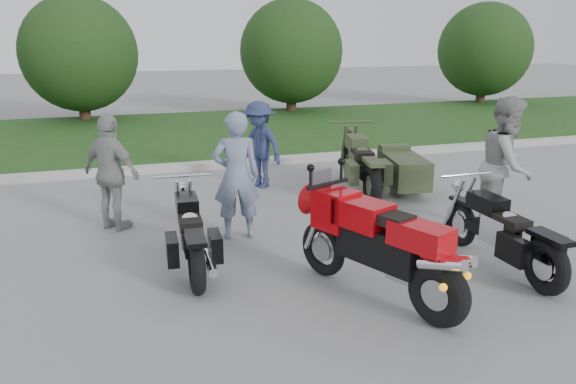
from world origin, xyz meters
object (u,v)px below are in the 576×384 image
object	(u,v)px
cruiser_sidecar	(386,169)
person_denim	(259,145)
person_grey	(506,165)
cruiser_right	(505,236)
cruiser_left	(191,237)
person_back	(112,173)
person_stripe	(236,176)
sportbike_red	(380,244)

from	to	relation	value
cruiser_sidecar	person_denim	bearing A→B (deg)	162.49
person_denim	person_grey	bearing A→B (deg)	6.01
cruiser_right	cruiser_left	bearing A→B (deg)	161.57
person_denim	person_back	xyz separation A→B (m)	(-2.66, -1.64, 0.05)
cruiser_left	person_stripe	bearing A→B (deg)	53.23
sportbike_red	person_stripe	distance (m)	2.58
cruiser_sidecar	person_grey	bearing A→B (deg)	-61.70
person_grey	person_back	bearing A→B (deg)	119.97
cruiser_sidecar	person_back	xyz separation A→B (m)	(-4.70, -0.49, 0.39)
cruiser_sidecar	sportbike_red	bearing A→B (deg)	-106.54
cruiser_sidecar	person_stripe	size ratio (longest dim) A/B	1.40
person_grey	person_back	xyz separation A→B (m)	(-5.37, 1.83, -0.13)
person_grey	person_denim	world-z (taller)	person_grey
sportbike_red	person_denim	world-z (taller)	person_denim
cruiser_right	person_grey	bearing A→B (deg)	52.88
person_back	cruiser_left	bearing A→B (deg)	160.72
person_stripe	sportbike_red	bearing A→B (deg)	121.33
person_grey	sportbike_red	bearing A→B (deg)	166.83
cruiser_right	sportbike_red	bearing A→B (deg)	-172.71
sportbike_red	person_grey	distance (m)	3.11
cruiser_left	person_back	world-z (taller)	person_back
person_denim	person_back	size ratio (longest dim) A/B	0.94
cruiser_left	person_back	bearing A→B (deg)	117.98
person_back	person_stripe	bearing A→B (deg)	-163.29
person_denim	cruiser_right	bearing A→B (deg)	-10.98
person_stripe	person_grey	bearing A→B (deg)	174.53
sportbike_red	cruiser_left	world-z (taller)	sportbike_red
person_denim	person_back	world-z (taller)	person_back
cruiser_left	person_back	size ratio (longest dim) A/B	1.27
person_grey	cruiser_left	bearing A→B (deg)	139.11
person_grey	person_back	distance (m)	5.68
cruiser_right	person_stripe	distance (m)	3.56
sportbike_red	cruiser_left	xyz separation A→B (m)	(-1.80, 1.43, -0.22)
cruiser_left	person_denim	size ratio (longest dim) A/B	1.34
cruiser_right	person_grey	xyz separation A→B (m)	(0.91, 1.21, 0.55)
cruiser_left	person_denim	distance (m)	3.95
sportbike_red	cruiser_sidecar	bearing A→B (deg)	38.71
sportbike_red	cruiser_left	bearing A→B (deg)	118.84
person_back	cruiser_right	bearing A→B (deg)	-168.18
person_grey	person_denim	xyz separation A→B (m)	(-2.72, 3.47, -0.18)
person_stripe	person_denim	bearing A→B (deg)	-103.57
cruiser_left	person_stripe	size ratio (longest dim) A/B	1.20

